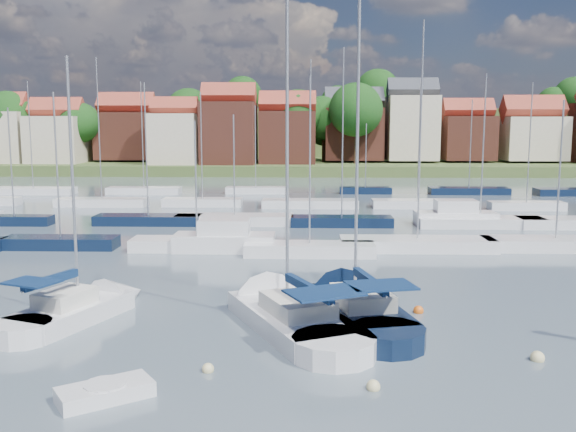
{
  "coord_description": "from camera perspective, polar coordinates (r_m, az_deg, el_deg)",
  "views": [
    {
      "loc": [
        0.44,
        -23.93,
        8.82
      ],
      "look_at": [
        -0.68,
        14.0,
        3.35
      ],
      "focal_mm": 40.0,
      "sensor_mm": 36.0,
      "label": 1
    }
  ],
  "objects": [
    {
      "name": "marina_field",
      "position": [
        59.69,
        3.08,
        0.11
      ],
      "size": [
        79.62,
        41.41,
        15.93
      ],
      "color": "silver",
      "rests_on": "ground"
    },
    {
      "name": "buoy_d",
      "position": [
        22.43,
        7.58,
        -15.04
      ],
      "size": [
        0.47,
        0.47,
        0.47
      ],
      "primitive_type": "sphere",
      "color": "beige",
      "rests_on": "ground"
    },
    {
      "name": "sailboat_left",
      "position": [
        31.32,
        -17.54,
        -7.86
      ],
      "size": [
        5.66,
        9.52,
        12.7
      ],
      "rotation": [
        0.0,
        0.0,
        1.2
      ],
      "color": "silver",
      "rests_on": "ground"
    },
    {
      "name": "sailboat_centre",
      "position": [
        29.63,
        -0.89,
        -8.42
      ],
      "size": [
        8.23,
        12.63,
        16.82
      ],
      "rotation": [
        0.0,
        0.0,
        2.01
      ],
      "color": "silver",
      "rests_on": "ground"
    },
    {
      "name": "buoy_b",
      "position": [
        22.51,
        -18.33,
        -15.31
      ],
      "size": [
        0.54,
        0.54,
        0.54
      ],
      "primitive_type": "sphere",
      "color": "beige",
      "rests_on": "ground"
    },
    {
      "name": "buoy_f",
      "position": [
        26.43,
        21.27,
        -11.88
      ],
      "size": [
        0.53,
        0.53,
        0.53
      ],
      "primitive_type": "sphere",
      "color": "beige",
      "rests_on": "ground"
    },
    {
      "name": "sailboat_navy",
      "position": [
        30.82,
        5.44,
        -7.79
      ],
      "size": [
        5.7,
        12.14,
        16.27
      ],
      "rotation": [
        0.0,
        0.0,
        1.8
      ],
      "color": "black",
      "rests_on": "ground"
    },
    {
      "name": "tender",
      "position": [
        22.23,
        -15.94,
        -14.82
      ],
      "size": [
        3.22,
        2.8,
        0.64
      ],
      "rotation": [
        0.0,
        0.0,
        0.6
      ],
      "color": "silver",
      "rests_on": "ground"
    },
    {
      "name": "far_shore_town",
      "position": [
        156.66,
        2.36,
        6.65
      ],
      "size": [
        212.46,
        90.0,
        22.27
      ],
      "color": "#47562B",
      "rests_on": "ground"
    },
    {
      "name": "buoy_e",
      "position": [
        31.15,
        11.51,
        -8.42
      ],
      "size": [
        0.49,
        0.49,
        0.49
      ],
      "primitive_type": "sphere",
      "color": "#D85914",
      "rests_on": "ground"
    },
    {
      "name": "ground",
      "position": [
        64.54,
        1.29,
        0.34
      ],
      "size": [
        260.0,
        260.0,
        0.0
      ],
      "primitive_type": "plane",
      "color": "#4C5D67",
      "rests_on": "ground"
    },
    {
      "name": "buoy_c",
      "position": [
        23.85,
        -7.12,
        -13.57
      ],
      "size": [
        0.44,
        0.44,
        0.44
      ],
      "primitive_type": "sphere",
      "color": "beige",
      "rests_on": "ground"
    }
  ]
}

